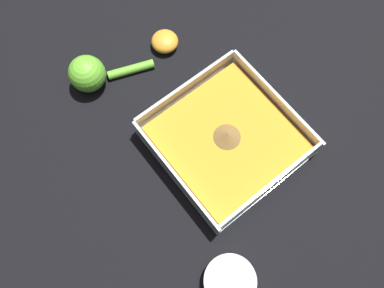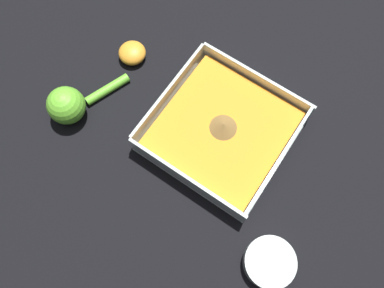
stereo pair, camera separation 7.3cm
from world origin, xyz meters
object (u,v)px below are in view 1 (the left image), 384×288
lemon_half (165,41)px  square_dish (225,138)px  lemon_squeezer (90,73)px  spice_bowl (229,281)px

lemon_half → square_dish: bearing=-9.4°
square_dish → lemon_half: 0.26m
square_dish → lemon_squeezer: 0.31m
square_dish → lemon_half: bearing=170.6°
spice_bowl → lemon_squeezer: (-0.49, 0.03, 0.02)m
lemon_squeezer → lemon_half: (0.02, 0.17, -0.02)m
spice_bowl → lemon_half: 0.51m
square_dish → lemon_half: (-0.26, 0.04, -0.00)m
spice_bowl → lemon_squeezer: lemon_squeezer is taller
square_dish → spice_bowl: size_ratio=2.82×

